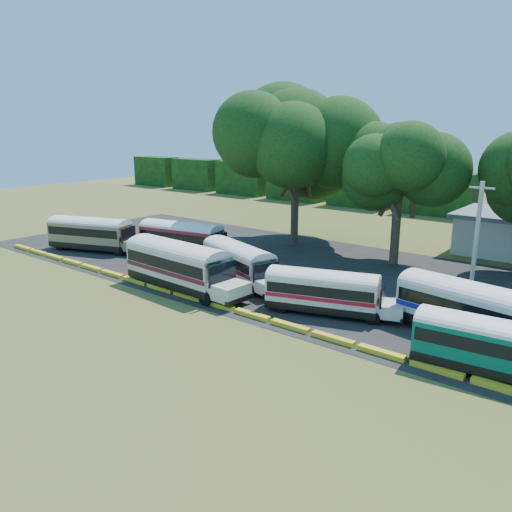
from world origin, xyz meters
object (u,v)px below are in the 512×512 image
Objects in this scene: bus_red at (183,237)px; bus_cream_west at (179,263)px; bus_teal at (497,345)px; tree_west at (296,139)px; bus_beige at (92,232)px; bus_white_red at (325,290)px.

bus_cream_west is at bearing -55.32° from bus_red.
bus_teal is (29.52, -6.97, -0.22)m from bus_red.
tree_west reaches higher than bus_red.
bus_beige is at bearing 170.83° from bus_teal.
bus_cream_west is (7.26, -7.22, 0.17)m from bus_red.
bus_cream_west is (15.99, -3.09, 0.15)m from bus_beige.
bus_red is at bearing 161.80° from bus_teal.
bus_red is at bearing -117.10° from tree_west.
bus_red is 1.14× the size of bus_teal.
bus_white_red is 22.18m from tree_west.
bus_teal is (38.25, -2.85, -0.24)m from bus_beige.
bus_cream_west is at bearing 174.03° from bus_white_red.
bus_teal is 31.22m from tree_west.
tree_west reaches higher than bus_cream_west.
tree_west is at bearing 98.56° from bus_cream_west.
tree_west is (-24.06, 17.65, 9.18)m from bus_teal.
tree_west is (5.47, 10.68, 8.96)m from bus_red.
bus_beige is 16.28m from bus_cream_west.
bus_beige reaches higher than bus_teal.
bus_red is (8.72, 4.12, -0.02)m from bus_beige.
bus_cream_west is at bearing -84.27° from tree_west.
bus_white_red reaches higher than bus_teal.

